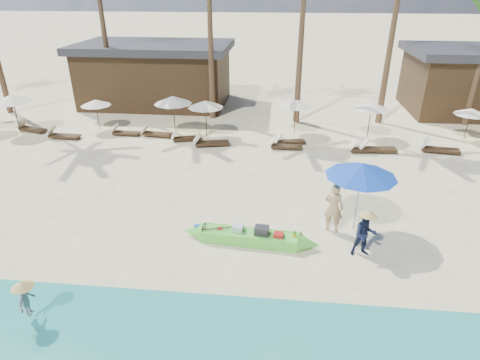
# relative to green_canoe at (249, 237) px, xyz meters

# --- Properties ---
(ground) EXTENTS (240.00, 240.00, 0.00)m
(ground) POSITION_rel_green_canoe_xyz_m (-0.23, -0.21, -0.23)
(ground) COLOR #FDEEBB
(ground) RESTS_ON ground
(green_canoe) EXTENTS (5.34, 1.00, 0.68)m
(green_canoe) POSITION_rel_green_canoe_xyz_m (0.00, 0.00, 0.00)
(green_canoe) COLOR #59D540
(green_canoe) RESTS_ON ground
(tourist) EXTENTS (0.79, 0.64, 1.88)m
(tourist) POSITION_rel_green_canoe_xyz_m (2.90, 1.07, 0.71)
(tourist) COLOR tan
(tourist) RESTS_ON ground
(vendor_green) EXTENTS (0.83, 0.68, 1.57)m
(vendor_green) POSITION_rel_green_canoe_xyz_m (3.77, -0.32, 0.56)
(vendor_green) COLOR #131A35
(vendor_green) RESTS_ON ground
(vendor_yellow) EXTENTS (0.36, 0.62, 0.96)m
(vendor_yellow) POSITION_rel_green_canoe_xyz_m (-5.52, -4.11, 0.43)
(vendor_yellow) COLOR gray
(vendor_yellow) RESTS_ON ground
(blue_umbrella) EXTENTS (2.45, 2.45, 2.64)m
(blue_umbrella) POSITION_rel_green_canoe_xyz_m (3.72, 1.23, 2.15)
(blue_umbrella) COLOR #99999E
(blue_umbrella) RESTS_ON ground
(resort_parasol_2) EXTENTS (2.23, 2.23, 2.30)m
(resort_parasol_2) POSITION_rel_green_canoe_xyz_m (-14.68, 10.00, 1.84)
(resort_parasol_2) COLOR #362516
(resort_parasol_2) RESTS_ON ground
(lounger_2_left) EXTENTS (1.91, 1.01, 0.62)m
(lounger_2_left) POSITION_rel_green_canoe_xyz_m (-14.08, 10.19, -0.02)
(lounger_2_left) COLOR #362516
(lounger_2_left) RESTS_ON ground
(resort_parasol_3) EXTENTS (1.79, 1.79, 1.84)m
(resort_parasol_3) POSITION_rel_green_canoe_xyz_m (-10.15, 11.04, 1.43)
(resort_parasol_3) COLOR #362516
(resort_parasol_3) RESTS_ON ground
(lounger_3_left) EXTENTS (1.88, 0.63, 0.63)m
(lounger_3_left) POSITION_rel_green_canoe_xyz_m (-11.58, 9.22, -0.02)
(lounger_3_left) COLOR #362516
(lounger_3_left) RESTS_ON ground
(lounger_3_right) EXTENTS (1.69, 0.55, 0.57)m
(lounger_3_right) POSITION_rel_green_canoe_xyz_m (-8.21, 10.11, -0.04)
(lounger_3_right) COLOR #362516
(lounger_3_right) RESTS_ON ground
(resort_parasol_4) EXTENTS (2.21, 2.21, 2.27)m
(resort_parasol_4) POSITION_rel_green_canoe_xyz_m (-5.30, 10.68, 1.82)
(resort_parasol_4) COLOR #362516
(resort_parasol_4) RESTS_ON ground
(lounger_4_left) EXTENTS (1.88, 0.80, 0.62)m
(lounger_4_left) POSITION_rel_green_canoe_xyz_m (-6.34, 10.10, -0.02)
(lounger_4_left) COLOR #362516
(lounger_4_left) RESTS_ON ground
(lounger_4_right) EXTENTS (1.78, 0.96, 0.58)m
(lounger_4_right) POSITION_rel_green_canoe_xyz_m (-4.46, 9.57, -0.04)
(lounger_4_right) COLOR #362516
(lounger_4_right) RESTS_ON ground
(resort_parasol_5) EXTENTS (2.05, 2.05, 2.11)m
(resort_parasol_5) POSITION_rel_green_canoe_xyz_m (-3.38, 10.54, 1.67)
(resort_parasol_5) COLOR #362516
(resort_parasol_5) RESTS_ON ground
(lounger_5_left) EXTENTS (2.04, 1.03, 0.66)m
(lounger_5_left) POSITION_rel_green_canoe_xyz_m (-2.93, 8.91, -0.01)
(lounger_5_left) COLOR #362516
(lounger_5_left) RESTS_ON ground
(resort_parasol_6) EXTENTS (1.97, 1.97, 2.03)m
(resort_parasol_6) POSITION_rel_green_canoe_xyz_m (1.77, 11.58, 1.60)
(resort_parasol_6) COLOR #362516
(resort_parasol_6) RESTS_ON ground
(lounger_6_left) EXTENTS (1.75, 0.85, 0.57)m
(lounger_6_left) POSITION_rel_green_canoe_xyz_m (1.42, 9.65, -0.04)
(lounger_6_left) COLOR #362516
(lounger_6_left) RESTS_ON ground
(lounger_6_right) EXTENTS (1.76, 0.58, 0.60)m
(lounger_6_right) POSITION_rel_green_canoe_xyz_m (1.16, 8.91, -0.03)
(lounger_6_right) COLOR #362516
(lounger_6_right) RESTS_ON ground
(resort_parasol_7) EXTENTS (2.00, 2.00, 2.06)m
(resort_parasol_7) POSITION_rel_green_canoe_xyz_m (6.02, 11.32, 1.63)
(resort_parasol_7) COLOR #362516
(resort_parasol_7) RESTS_ON ground
(lounger_7_left) EXTENTS (2.01, 0.73, 0.67)m
(lounger_7_left) POSITION_rel_green_canoe_xyz_m (5.99, 8.91, -0.00)
(lounger_7_left) COLOR #362516
(lounger_7_left) RESTS_ON ground
(lounger_7_right) EXTENTS (1.87, 0.75, 0.62)m
(lounger_7_right) POSITION_rel_green_canoe_xyz_m (5.38, 8.84, -0.02)
(lounger_7_right) COLOR #362516
(lounger_7_right) RESTS_ON ground
(resort_parasol_8) EXTENTS (1.79, 1.79, 1.84)m
(resort_parasol_8) POSITION_rel_green_canoe_xyz_m (11.47, 11.38, 1.43)
(resort_parasol_8) COLOR #362516
(resort_parasol_8) RESTS_ON ground
(lounger_8_left) EXTENTS (2.06, 0.88, 0.68)m
(lounger_8_left) POSITION_rel_green_canoe_xyz_m (9.26, 9.20, -0.00)
(lounger_8_left) COLOR #362516
(lounger_8_left) RESTS_ON ground
(pavilion_west) EXTENTS (10.80, 6.60, 4.30)m
(pavilion_west) POSITION_rel_green_canoe_xyz_m (-8.23, 17.29, 1.96)
(pavilion_west) COLOR #362516
(pavilion_west) RESTS_ON ground
(pavilion_east) EXTENTS (8.80, 6.60, 4.30)m
(pavilion_east) POSITION_rel_green_canoe_xyz_m (13.77, 17.29, 1.97)
(pavilion_east) COLOR #362516
(pavilion_east) RESTS_ON ground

